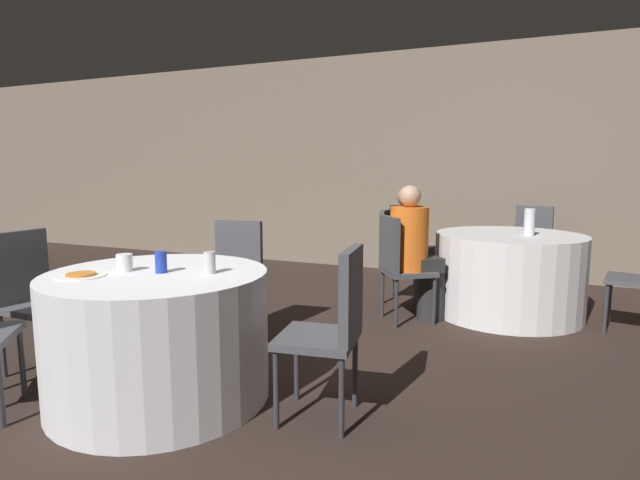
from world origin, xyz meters
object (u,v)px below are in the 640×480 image
object	(u,v)px
table_far	(508,274)
person_black_shirt	(412,246)
person_orange_shirt	(416,253)
table_near	(159,335)
chair_near_west	(31,288)
bottle_far	(529,222)
soda_can_blue	(161,262)
soda_can_silver	(210,263)
chair_far_west	(395,247)
chair_far_southwest	(398,259)
chair_near_east	(335,319)
chair_near_north	(235,270)
pizza_plate_near	(81,275)
chair_far_north	(531,241)

from	to	relation	value
table_far	person_black_shirt	world-z (taller)	person_black_shirt
person_orange_shirt	table_near	bearing A→B (deg)	-62.09
chair_near_west	person_black_shirt	distance (m)	3.26
person_orange_shirt	bottle_far	xyz separation A→B (m)	(0.89, 0.46, 0.26)
soda_can_blue	soda_can_silver	bearing A→B (deg)	18.62
chair_far_west	person_black_shirt	distance (m)	0.17
chair_far_southwest	chair_near_west	bearing A→B (deg)	-79.97
table_far	chair_near_east	world-z (taller)	chair_near_east
table_near	bottle_far	world-z (taller)	bottle_far
chair_near_west	chair_near_north	bearing A→B (deg)	138.92
table_near	pizza_plate_near	xyz separation A→B (m)	(-0.30, -0.25, 0.38)
chair_near_north	person_black_shirt	distance (m)	1.90
table_far	pizza_plate_near	world-z (taller)	pizza_plate_near
chair_near_west	chair_near_east	xyz separation A→B (m)	(2.06, 0.14, 0.00)
chair_near_north	person_black_shirt	xyz separation A→B (m)	(1.02, 1.60, 0.02)
chair_near_west	table_far	bearing A→B (deg)	132.55
chair_near_east	pizza_plate_near	world-z (taller)	chair_near_east
chair_near_west	chair_far_west	distance (m)	3.17
table_near	table_far	distance (m)	3.14
chair_far_southwest	person_orange_shirt	bearing A→B (deg)	90.00
chair_far_southwest	soda_can_blue	bearing A→B (deg)	-59.18
table_far	chair_far_southwest	xyz separation A→B (m)	(-0.87, -0.62, 0.18)
chair_far_north	soda_can_blue	xyz separation A→B (m)	(-1.93, -3.63, 0.25)
chair_near_north	chair_far_west	size ratio (longest dim) A/B	1.00
chair_far_west	table_far	bearing A→B (deg)	90.00
chair_far_southwest	chair_far_west	bearing A→B (deg)	160.82
table_near	bottle_far	size ratio (longest dim) A/B	5.20
soda_can_blue	bottle_far	xyz separation A→B (m)	(1.90, 2.52, 0.06)
pizza_plate_near	chair_near_west	bearing A→B (deg)	161.32
table_far	soda_can_blue	size ratio (longest dim) A/B	10.70
chair_far_west	soda_can_blue	xyz separation A→B (m)	(-0.68, -2.64, 0.25)
chair_near_west	bottle_far	size ratio (longest dim) A/B	3.85
chair_far_west	chair_far_southwest	world-z (taller)	same
table_near	soda_can_blue	size ratio (longest dim) A/B	10.20
chair_near_west	chair_far_southwest	size ratio (longest dim) A/B	1.00
soda_can_blue	table_near	bearing A→B (deg)	179.38
soda_can_silver	table_far	bearing A→B (deg)	59.32
chair_near_west	bottle_far	bearing A→B (deg)	130.36
chair_far_north	person_black_shirt	bearing A→B (deg)	52.94
chair_near_east	soda_can_silver	distance (m)	0.77
pizza_plate_near	soda_can_silver	world-z (taller)	soda_can_silver
table_far	chair_far_southwest	bearing A→B (deg)	-144.72
chair_far_southwest	chair_far_north	size ratio (longest dim) A/B	1.00
table_near	person_orange_shirt	xyz separation A→B (m)	(1.04, 2.06, 0.23)
chair_near_west	chair_far_southwest	world-z (taller)	same
chair_far_southwest	bottle_far	distance (m)	1.21
person_black_shirt	soda_can_silver	distance (m)	2.62
chair_far_west	bottle_far	distance (m)	1.26
chair_far_southwest	person_orange_shirt	distance (m)	0.17
table_far	chair_near_north	size ratio (longest dim) A/B	1.42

